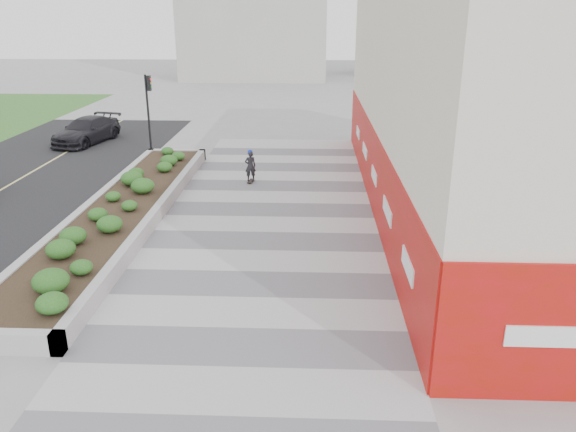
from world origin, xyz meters
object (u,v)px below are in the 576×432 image
Objects in this scene: traffic_signal_near at (149,102)px; car_dark at (86,131)px; skateboarder at (250,166)px; planter at (123,208)px.

car_dark is (-4.48, 2.14, -2.03)m from traffic_signal_near.
car_dark is (-10.51, 7.73, -0.04)m from skateboarder.
skateboarder is at bearing -23.37° from car_dark.
traffic_signal_near is 5.36m from car_dark.
skateboarder is 13.05m from car_dark.
traffic_signal_near is 8.46m from skateboarder.
skateboarder is at bearing 48.75° from planter.
car_dark is at bearing 150.02° from skateboarder.
planter is 4.29× the size of traffic_signal_near.
traffic_signal_near reaches higher than planter.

